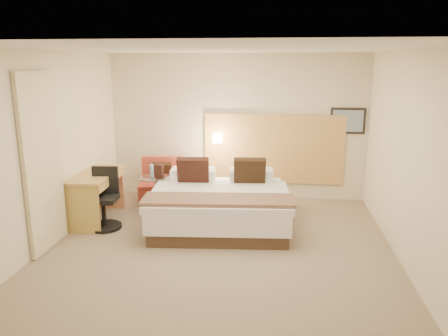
# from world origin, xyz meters

# --- Properties ---
(floor) EXTENTS (4.80, 5.00, 0.02)m
(floor) POSITION_xyz_m (0.00, 0.00, -0.01)
(floor) COLOR #7A6852
(floor) RESTS_ON ground
(ceiling) EXTENTS (4.80, 5.00, 0.02)m
(ceiling) POSITION_xyz_m (0.00, 0.00, 2.71)
(ceiling) COLOR white
(ceiling) RESTS_ON floor
(wall_back) EXTENTS (4.80, 0.02, 2.70)m
(wall_back) POSITION_xyz_m (0.00, 2.51, 1.35)
(wall_back) COLOR beige
(wall_back) RESTS_ON floor
(wall_front) EXTENTS (4.80, 0.02, 2.70)m
(wall_front) POSITION_xyz_m (0.00, -2.51, 1.35)
(wall_front) COLOR beige
(wall_front) RESTS_ON floor
(wall_left) EXTENTS (0.02, 5.00, 2.70)m
(wall_left) POSITION_xyz_m (-2.41, 0.00, 1.35)
(wall_left) COLOR beige
(wall_left) RESTS_ON floor
(wall_right) EXTENTS (0.02, 5.00, 2.70)m
(wall_right) POSITION_xyz_m (2.41, 0.00, 1.35)
(wall_right) COLOR beige
(wall_right) RESTS_ON floor
(headboard_panel) EXTENTS (2.60, 0.04, 1.30)m
(headboard_panel) POSITION_xyz_m (0.70, 2.47, 0.95)
(headboard_panel) COLOR tan
(headboard_panel) RESTS_ON wall_back
(art_frame) EXTENTS (0.62, 0.03, 0.47)m
(art_frame) POSITION_xyz_m (2.02, 2.48, 1.50)
(art_frame) COLOR black
(art_frame) RESTS_ON wall_back
(art_canvas) EXTENTS (0.54, 0.01, 0.39)m
(art_canvas) POSITION_xyz_m (2.02, 2.46, 1.50)
(art_canvas) COLOR #748BA0
(art_canvas) RESTS_ON wall_back
(lamp_arm) EXTENTS (0.02, 0.12, 0.02)m
(lamp_arm) POSITION_xyz_m (-0.35, 2.42, 1.15)
(lamp_arm) COLOR silver
(lamp_arm) RESTS_ON wall_back
(lamp_shade) EXTENTS (0.15, 0.15, 0.15)m
(lamp_shade) POSITION_xyz_m (-0.35, 2.36, 1.15)
(lamp_shade) COLOR #FCEBC5
(lamp_shade) RESTS_ON wall_back
(curtain) EXTENTS (0.06, 0.90, 2.42)m
(curtain) POSITION_xyz_m (-2.36, -0.25, 1.22)
(curtain) COLOR beige
(curtain) RESTS_ON wall_left
(bottle_a) EXTENTS (0.08, 0.08, 0.22)m
(bottle_a) POSITION_xyz_m (-1.38, 1.49, 0.71)
(bottle_a) COLOR #94C7E5
(bottle_a) RESTS_ON side_table
(menu_folder) EXTENTS (0.15, 0.08, 0.24)m
(menu_folder) POSITION_xyz_m (-1.22, 1.40, 0.72)
(menu_folder) COLOR black
(menu_folder) RESTS_ON side_table
(bed) EXTENTS (2.27, 2.23, 1.04)m
(bed) POSITION_xyz_m (-0.11, 0.97, 0.34)
(bed) COLOR #402D20
(bed) RESTS_ON floor
(lounge_chair) EXTENTS (0.85, 0.77, 0.81)m
(lounge_chair) POSITION_xyz_m (-1.35, 2.00, 0.32)
(lounge_chair) COLOR #A27F4C
(lounge_chair) RESTS_ON floor
(side_table) EXTENTS (0.65, 0.65, 0.60)m
(side_table) POSITION_xyz_m (-1.30, 1.45, 0.34)
(side_table) COLOR silver
(side_table) RESTS_ON floor
(desk) EXTENTS (0.64, 1.29, 0.79)m
(desk) POSITION_xyz_m (-2.11, 0.88, 0.63)
(desk) COLOR #B68B47
(desk) RESTS_ON floor
(desk_chair) EXTENTS (0.58, 0.58, 0.94)m
(desk_chair) POSITION_xyz_m (-1.89, 0.58, 0.39)
(desk_chair) COLOR black
(desk_chair) RESTS_ON floor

